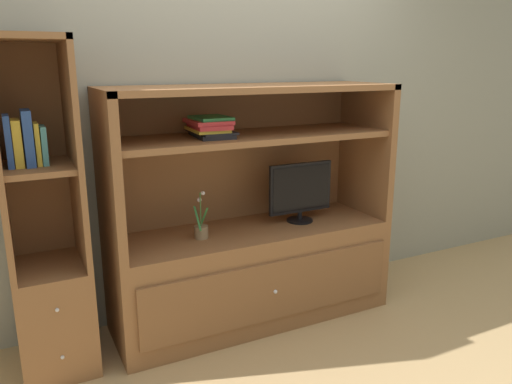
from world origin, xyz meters
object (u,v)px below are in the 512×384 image
Objects in this scene: tv_monitor at (300,191)px; potted_plant at (201,229)px; magazine_stack at (210,127)px; media_console at (252,248)px; upright_book_row at (25,141)px; bookshelf_tall at (49,263)px.

potted_plant is at bearing -178.94° from tv_monitor.
tv_monitor is 1.36× the size of magazine_stack.
media_console reaches higher than upright_book_row.
tv_monitor is at bearing -0.27° from upright_book_row.
bookshelf_tall is at bearing 11.87° from upright_book_row.
media_console is 0.40m from potted_plant.
media_console is 1.21m from bookshelf_tall.
bookshelf_tall reaches higher than potted_plant.
upright_book_row reaches higher than tv_monitor.
media_console is at bearing 4.40° from potted_plant.
bookshelf_tall reaches higher than media_console.
media_console is at bearing -0.02° from magazine_stack.
magazine_stack is (0.08, 0.03, 0.60)m from potted_plant.
tv_monitor is at bearing -2.33° from media_console.
bookshelf_tall is (-0.85, 0.03, -0.07)m from potted_plant.
media_console is 1.01× the size of bookshelf_tall.
potted_plant is 1.05× the size of upright_book_row.
upright_book_row is at bearing -179.61° from magazine_stack.
magazine_stack is (-0.62, 0.01, 0.45)m from tv_monitor.
upright_book_row is (-0.90, 0.02, 0.59)m from potted_plant.
tv_monitor is at bearing -1.32° from magazine_stack.
bookshelf_tall is at bearing 179.34° from tv_monitor.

